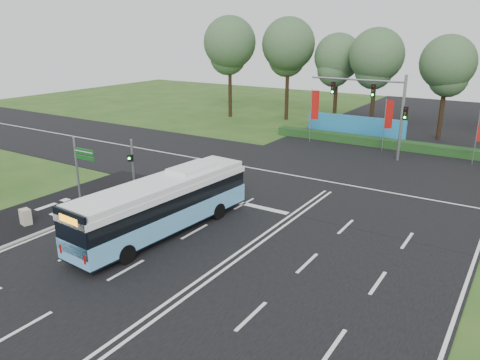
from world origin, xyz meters
name	(u,v)px	position (x,y,z in m)	size (l,w,h in m)	color
ground	(247,247)	(0.00, 0.00, 0.00)	(120.00, 120.00, 0.00)	#254F1A
road_main	(247,247)	(0.00, 0.00, 0.02)	(20.00, 120.00, 0.04)	black
road_cross	(336,183)	(0.00, 12.00, 0.03)	(120.00, 14.00, 0.05)	black
bike_path	(39,215)	(-12.50, -3.00, 0.03)	(5.00, 18.00, 0.06)	black
kerb_strip	(65,223)	(-10.10, -3.00, 0.06)	(0.25, 18.00, 0.12)	gray
city_bus	(164,205)	(-4.58, -0.91, 1.62)	(3.12, 11.31, 3.21)	#5DA6D9
pedestrian_signal	(132,165)	(-10.20, 2.49, 2.06)	(0.35, 0.43, 3.77)	gray
street_sign	(80,164)	(-11.42, -0.55, 2.68)	(1.67, 0.13, 4.29)	gray
utility_cabinet	(26,217)	(-11.77, -4.27, 0.47)	(0.57, 0.47, 0.95)	#BBAF97
banner_flag_left	(314,108)	(-6.70, 22.80, 3.29)	(0.73, 0.27, 5.08)	gray
banner_flag_mid	(388,117)	(0.18, 23.12, 3.04)	(0.65, 0.31, 4.67)	gray
traffic_light_gantry	(381,103)	(0.21, 20.50, 4.66)	(8.41, 0.28, 7.00)	gray
hedge	(387,144)	(0.00, 24.50, 0.40)	(22.00, 1.20, 0.80)	#143716
blue_hoarding	(355,127)	(-4.00, 27.00, 1.10)	(10.00, 0.30, 2.20)	#217DB5
eucalyptus_row	(407,52)	(-0.71, 31.26, 8.21)	(47.87, 8.49, 12.04)	black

